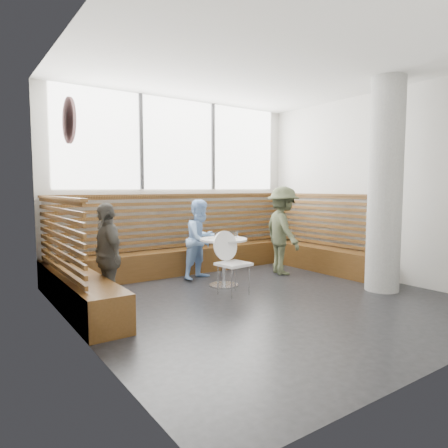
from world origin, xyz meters
TOP-DOWN VIEW (x-y plane):
  - room at (0.00, 0.00)m, footprint 5.00×5.00m
  - booth at (0.00, 1.77)m, footprint 5.00×2.50m
  - concrete_column at (1.85, -0.60)m, footprint 0.50×0.50m
  - wall_art at (-2.46, 0.40)m, footprint 0.03×0.50m
  - cafe_table at (-0.00, 1.00)m, footprint 0.75×0.75m
  - cafe_chair at (-0.19, 0.56)m, footprint 0.45×0.44m
  - adult_man at (1.40, 1.15)m, footprint 0.87×1.16m
  - child_back at (-0.03, 1.67)m, footprint 0.79×0.70m
  - child_left at (-1.94, 0.83)m, footprint 0.34×0.81m
  - plate_near at (-0.13, 1.10)m, footprint 0.19×0.19m
  - plate_far at (0.05, 1.19)m, footprint 0.22×0.22m
  - glass_left at (-0.18, 0.94)m, footprint 0.07×0.07m
  - glass_mid at (0.01, 0.99)m, footprint 0.07×0.07m
  - glass_right at (0.24, 1.00)m, footprint 0.07×0.07m
  - menu_card at (0.01, 0.84)m, footprint 0.25×0.21m

SIDE VIEW (x-z plane):
  - booth at x=0.00m, z-range -0.31..1.13m
  - cafe_chair at x=-0.19m, z-range 0.08..1.01m
  - cafe_table at x=0.00m, z-range 0.17..0.93m
  - child_back at x=-0.03m, z-range 0.00..1.37m
  - child_left at x=-1.94m, z-range 0.00..1.38m
  - menu_card at x=0.01m, z-range 0.77..0.77m
  - plate_near at x=-0.13m, z-range 0.77..0.78m
  - plate_far at x=0.05m, z-range 0.77..0.78m
  - adult_man at x=1.40m, z-range 0.00..1.60m
  - glass_right at x=0.24m, z-range 0.77..0.87m
  - glass_left at x=-0.18m, z-range 0.77..0.87m
  - glass_mid at x=0.01m, z-range 0.77..0.87m
  - concrete_column at x=1.85m, z-range 0.00..3.20m
  - room at x=0.00m, z-range 0.00..3.20m
  - wall_art at x=-2.46m, z-range 2.05..2.55m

